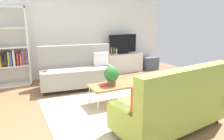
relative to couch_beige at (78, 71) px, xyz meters
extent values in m
plane|color=#936B47|center=(0.30, -1.56, -0.44)|extent=(7.68, 7.68, 0.00)
cube|color=white|center=(0.30, 1.24, 1.01)|extent=(6.40, 0.12, 2.90)
cube|color=beige|center=(0.33, -1.62, -0.44)|extent=(2.90, 2.20, 0.01)
cube|color=gray|center=(-0.02, -0.07, -0.12)|extent=(1.99, 1.08, 0.44)
cube|color=gray|center=(0.02, 0.25, 0.38)|extent=(1.91, 0.44, 0.56)
cube|color=gray|center=(0.82, -0.18, -0.01)|extent=(0.31, 0.86, 0.22)
cube|color=gray|center=(-0.87, 0.04, -0.01)|extent=(0.31, 0.86, 0.22)
cylinder|color=black|center=(0.80, -0.52, -0.39)|extent=(0.05, 0.05, 0.10)
cylinder|color=black|center=(-0.93, -0.29, -0.39)|extent=(0.05, 0.05, 0.10)
cylinder|color=black|center=(0.88, 0.16, -0.39)|extent=(0.05, 0.05, 0.10)
cylinder|color=black|center=(-0.84, 0.38, -0.39)|extent=(0.05, 0.05, 0.10)
cube|color=white|center=(0.66, -0.02, 0.28)|extent=(0.41, 0.19, 0.36)
cube|color=#A3BC4C|center=(0.68, -2.77, -0.12)|extent=(1.98, 1.03, 0.44)
cube|color=#A3BC4C|center=(0.71, -3.09, 0.38)|extent=(1.91, 0.40, 0.56)
cube|color=#A3BC4C|center=(-0.17, -2.86, -0.01)|extent=(0.29, 0.86, 0.22)
cube|color=#A3BC4C|center=(1.52, -2.68, -0.01)|extent=(0.29, 0.86, 0.22)
cylinder|color=black|center=(-0.22, -2.52, -0.39)|extent=(0.05, 0.05, 0.10)
cylinder|color=black|center=(1.51, -2.34, -0.39)|extent=(0.05, 0.05, 0.10)
cylinder|color=black|center=(1.58, -3.02, -0.39)|extent=(0.05, 0.05, 0.10)
cube|color=#D84C33|center=(0.03, -2.98, 0.28)|extent=(0.41, 0.18, 0.36)
cube|color=black|center=(0.47, -2.93, 0.28)|extent=(0.41, 0.18, 0.36)
cube|color=#9E7042|center=(0.38, -1.42, -0.04)|extent=(1.10, 0.56, 0.04)
cylinder|color=silver|center=(-0.12, -1.19, -0.25)|extent=(0.02, 0.02, 0.38)
cylinder|color=silver|center=(0.88, -1.19, -0.25)|extent=(0.02, 0.02, 0.38)
cylinder|color=silver|center=(-0.12, -1.65, -0.25)|extent=(0.02, 0.02, 0.38)
cylinder|color=silver|center=(0.88, -1.65, -0.25)|extent=(0.02, 0.02, 0.38)
cube|color=silver|center=(1.86, 0.90, -0.12)|extent=(1.40, 0.44, 0.64)
cube|color=black|center=(1.86, 0.88, 0.22)|extent=(0.36, 0.20, 0.04)
cube|color=black|center=(1.86, 0.88, 0.54)|extent=(1.00, 0.05, 0.60)
cube|color=white|center=(-1.11, 0.92, 0.61)|extent=(0.04, 0.36, 2.10)
cube|color=white|center=(-1.64, 0.92, 1.64)|extent=(1.10, 0.36, 0.04)
cube|color=white|center=(-1.64, 0.92, -0.42)|extent=(1.10, 0.36, 0.04)
cube|color=white|center=(-1.64, 0.92, 0.11)|extent=(1.02, 0.36, 0.03)
cube|color=white|center=(-1.64, 0.92, 0.61)|extent=(1.02, 0.36, 0.03)
cube|color=white|center=(-1.64, 0.92, 1.11)|extent=(1.02, 0.36, 0.03)
cube|color=gold|center=(-1.82, 0.92, 0.31)|extent=(0.05, 0.29, 0.37)
cube|color=#262626|center=(-1.75, 0.92, 0.27)|extent=(0.03, 0.29, 0.28)
cube|color=#262626|center=(-1.68, 0.92, 0.31)|extent=(0.04, 0.29, 0.37)
cube|color=gold|center=(-1.61, 0.92, 0.31)|extent=(0.03, 0.29, 0.38)
cube|color=#3359B2|center=(-1.56, 0.92, 0.31)|extent=(0.05, 0.29, 0.38)
cube|color=silver|center=(-1.48, 0.92, 0.34)|extent=(0.05, 0.29, 0.42)
cube|color=red|center=(-1.40, 0.92, 0.29)|extent=(0.04, 0.29, 0.32)
cube|color=orange|center=(-1.32, 0.92, 0.27)|extent=(0.04, 0.29, 0.30)
cube|color=purple|center=(-1.26, 0.92, 0.32)|extent=(0.05, 0.29, 0.38)
cube|color=#4C5666|center=(2.96, 0.80, -0.22)|extent=(0.52, 0.40, 0.44)
cylinder|color=brown|center=(0.29, -1.42, 0.04)|extent=(0.18, 0.18, 0.12)
sphere|color=#2D7233|center=(0.29, -1.42, 0.22)|extent=(0.32, 0.32, 0.32)
cube|color=red|center=(0.16, -1.38, -0.01)|extent=(0.24, 0.18, 0.03)
cylinder|color=#B24C4C|center=(1.28, 0.95, 0.26)|extent=(0.08, 0.08, 0.13)
cylinder|color=orange|center=(1.42, 0.86, 0.32)|extent=(0.04, 0.04, 0.23)
cylinder|color=#3F8C4C|center=(1.51, 0.86, 0.31)|extent=(0.05, 0.05, 0.22)
cylinder|color=silver|center=(1.61, 0.86, 0.29)|extent=(0.05, 0.05, 0.18)
camera|label=1|loc=(-1.60, -5.18, 1.35)|focal=33.42mm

